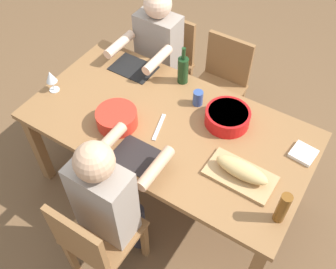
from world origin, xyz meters
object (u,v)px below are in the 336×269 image
wine_bottle (183,70)px  napkin_stack (303,153)px  serving_bowl_salad (228,116)px  wine_glass (51,77)px  chair_near_right (168,61)px  beer_bottle (282,208)px  serving_bowl_pasta (117,117)px  chair_far_center (94,240)px  bread_loaf (242,170)px  diner_far_center (109,198)px  dining_table (168,131)px  cup_near_center (198,98)px  diner_near_right (156,52)px  chair_near_center (221,82)px  cutting_board (240,175)px

wine_bottle → napkin_stack: size_ratio=2.07×
serving_bowl_salad → wine_glass: 1.22m
chair_near_right → wine_glass: wine_glass is taller
serving_bowl_salad → beer_bottle: beer_bottle is taller
wine_bottle → beer_bottle: size_ratio=1.32×
chair_near_right → serving_bowl_salad: bearing=144.1°
serving_bowl_pasta → chair_far_center: bearing=113.5°
bread_loaf → serving_bowl_salad: bearing=-52.8°
diner_far_center → napkin_stack: (-0.83, -0.85, 0.05)m
diner_far_center → wine_glass: 0.98m
chair_far_center → bread_loaf: 0.95m
bread_loaf → dining_table: bearing=-12.4°
chair_near_right → cup_near_center: size_ratio=7.96×
serving_bowl_pasta → napkin_stack: bearing=-160.2°
bread_loaf → diner_near_right: bearing=-34.8°
serving_bowl_salad → bread_loaf: bread_loaf is taller
bread_loaf → cup_near_center: 0.63m
dining_table → beer_bottle: 0.92m
chair_near_center → chair_near_right: 0.51m
beer_bottle → wine_glass: 1.70m
serving_bowl_pasta → bread_loaf: size_ratio=0.83×
beer_bottle → diner_far_center: bearing=23.0°
dining_table → bread_loaf: bread_loaf is taller
dining_table → wine_bottle: 0.46m
chair_near_center → wine_glass: 1.34m
wine_glass → diner_near_right: bearing=-113.0°
dining_table → napkin_stack: 0.86m
serving_bowl_salad → beer_bottle: bearing=138.9°
serving_bowl_pasta → cup_near_center: 0.56m
chair_far_center → beer_bottle: beer_bottle is taller
serving_bowl_salad → cutting_board: serving_bowl_salad is taller
chair_near_right → beer_bottle: size_ratio=3.86×
beer_bottle → serving_bowl_salad: bearing=-41.1°
chair_far_center → dining_table: bearing=-90.0°
bread_loaf → chair_near_right: bearing=-40.8°
chair_near_center → bread_loaf: (-0.57, 0.94, 0.32)m
serving_bowl_salad → wine_glass: bearing=17.6°
chair_near_right → bread_loaf: size_ratio=2.66×
chair_near_right → beer_bottle: bearing=141.9°
chair_near_right → cutting_board: (-1.08, 0.94, 0.27)m
chair_far_center → beer_bottle: size_ratio=3.86×
diner_near_right → cup_near_center: size_ratio=11.23×
diner_near_right → diner_far_center: 1.35m
serving_bowl_pasta → wine_glass: (0.57, -0.02, 0.06)m
chair_near_right → wine_glass: bearing=71.0°
beer_bottle → chair_near_center: bearing=-51.3°
diner_far_center → beer_bottle: 0.94m
chair_far_center → cutting_board: chair_far_center is taller
diner_near_right → napkin_stack: bearing=163.2°
chair_far_center → cutting_board: size_ratio=2.12×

